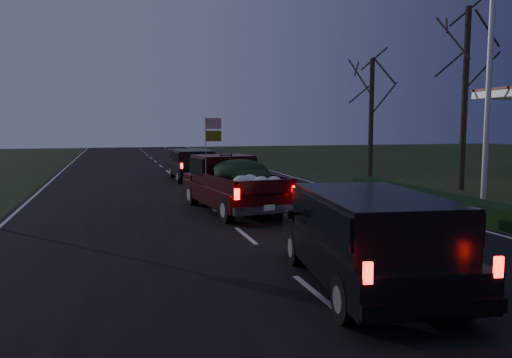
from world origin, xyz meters
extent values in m
plane|color=black|center=(0.00, 0.00, 0.00)|extent=(120.00, 120.00, 0.00)
cube|color=black|center=(0.00, 0.00, 0.01)|extent=(14.00, 120.00, 0.02)
cube|color=black|center=(7.80, 3.00, 0.30)|extent=(1.00, 10.00, 0.60)
cylinder|color=silver|center=(9.50, 2.00, 4.50)|extent=(0.20, 0.20, 9.00)
cylinder|color=black|center=(12.50, 7.00, 4.25)|extent=(0.28, 0.28, 8.50)
cylinder|color=black|center=(11.50, 14.00, 3.50)|extent=(0.28, 0.28, 7.00)
cube|color=#36070A|center=(0.60, 4.09, 0.65)|extent=(2.83, 5.61, 0.59)
cube|color=#36070A|center=(0.47, 5.05, 1.45)|extent=(2.19, 1.96, 0.97)
cube|color=black|center=(0.47, 5.05, 1.56)|extent=(2.29, 1.87, 0.59)
cube|color=#36070A|center=(0.78, 2.71, 0.97)|extent=(2.36, 3.24, 0.06)
ellipsoid|color=black|center=(0.76, 3.25, 1.45)|extent=(1.96, 2.14, 0.65)
cylinder|color=gray|center=(-0.36, 3.97, 2.20)|extent=(0.03, 0.03, 2.15)
cube|color=red|center=(-0.08, 4.00, 3.10)|extent=(0.56, 0.09, 0.37)
cube|color=gold|center=(-0.08, 4.00, 2.67)|extent=(0.56, 0.09, 0.37)
cube|color=black|center=(0.76, 14.71, 0.62)|extent=(2.06, 4.82, 0.60)
cube|color=black|center=(0.77, 14.46, 1.30)|extent=(1.93, 3.52, 0.80)
cube|color=black|center=(0.77, 14.46, 1.38)|extent=(2.02, 3.42, 0.48)
cube|color=black|center=(1.05, -4.80, 0.66)|extent=(2.74, 5.30, 0.63)
cube|color=black|center=(1.02, -5.07, 1.37)|extent=(2.44, 3.92, 0.85)
cube|color=black|center=(1.02, -5.07, 1.46)|extent=(2.53, 3.83, 0.51)
cube|color=black|center=(-0.05, -3.65, 1.25)|extent=(0.13, 0.24, 0.17)
camera|label=1|loc=(-3.43, -13.00, 3.00)|focal=35.00mm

